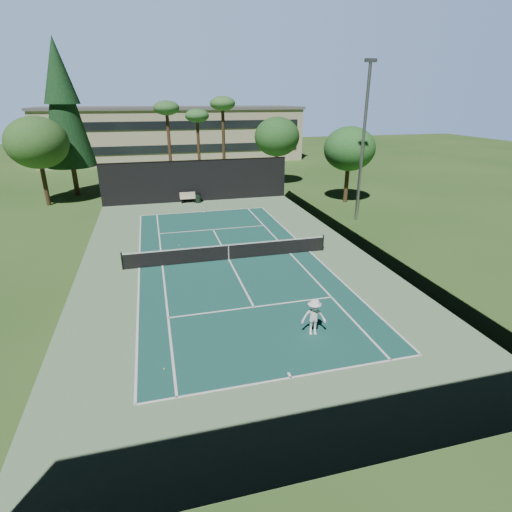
{
  "coord_description": "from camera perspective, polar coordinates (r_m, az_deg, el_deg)",
  "views": [
    {
      "loc": [
        -4.24,
        -23.08,
        9.52
      ],
      "look_at": [
        1.0,
        -3.0,
        1.3
      ],
      "focal_mm": 28.0,
      "sensor_mm": 36.0,
      "label": 1
    }
  ],
  "objects": [
    {
      "name": "tennis_ball_d",
      "position": [
        27.91,
        -18.47,
        0.56
      ],
      "size": [
        0.06,
        0.06,
        0.06
      ],
      "primitive_type": "sphere",
      "color": "#CAEC35",
      "rests_on": "ground"
    },
    {
      "name": "trash_bin",
      "position": [
        39.67,
        -8.28,
        8.21
      ],
      "size": [
        0.56,
        0.56,
        0.95
      ],
      "color": "black",
      "rests_on": "ground"
    },
    {
      "name": "tennis_ball_b",
      "position": [
        28.13,
        -10.96,
        1.48
      ],
      "size": [
        0.06,
        0.06,
        0.06
      ],
      "primitive_type": "sphere",
      "color": "yellow",
      "rests_on": "ground"
    },
    {
      "name": "palm_b",
      "position": [
        49.46,
        -8.41,
        18.89
      ],
      "size": [
        2.8,
        2.8,
        8.42
      ],
      "color": "#47321E",
      "rests_on": "ground"
    },
    {
      "name": "decid_tree_a",
      "position": [
        47.46,
        3.01,
        16.62
      ],
      "size": [
        5.12,
        5.12,
        7.62
      ],
      "color": "#4F3222",
      "rests_on": "ground"
    },
    {
      "name": "tennis_ball_a",
      "position": [
        15.99,
        -13.0,
        -15.43
      ],
      "size": [
        0.07,
        0.07,
        0.07
      ],
      "primitive_type": "sphere",
      "color": "#BED22F",
      "rests_on": "ground"
    },
    {
      "name": "tennis_net",
      "position": [
        25.12,
        -3.94,
        0.65
      ],
      "size": [
        12.9,
        0.1,
        1.1
      ],
      "color": "black",
      "rests_on": "ground"
    },
    {
      "name": "ground",
      "position": [
        25.33,
        -3.91,
        -0.53
      ],
      "size": [
        160.0,
        160.0,
        0.0
      ],
      "primitive_type": "plane",
      "color": "#2F541F",
      "rests_on": "ground"
    },
    {
      "name": "palm_a",
      "position": [
        47.15,
        -12.64,
        19.51
      ],
      "size": [
        2.8,
        2.8,
        9.32
      ],
      "color": "#4E3121",
      "rests_on": "ground"
    },
    {
      "name": "court_lines",
      "position": [
        25.32,
        -3.91,
        -0.48
      ],
      "size": [
        11.07,
        23.87,
        0.01
      ],
      "color": "white",
      "rests_on": "ground"
    },
    {
      "name": "pine_tree",
      "position": [
        45.74,
        -26.01,
        19.63
      ],
      "size": [
        4.8,
        4.8,
        15.0
      ],
      "color": "#4F3422",
      "rests_on": "ground"
    },
    {
      "name": "decid_tree_c",
      "position": [
        42.39,
        -28.8,
        13.97
      ],
      "size": [
        5.44,
        5.44,
        8.09
      ],
      "color": "#422F1C",
      "rests_on": "ground"
    },
    {
      "name": "player",
      "position": [
        17.38,
        8.27,
        -8.61
      ],
      "size": [
        1.19,
        0.85,
        1.67
      ],
      "primitive_type": "imported",
      "rotation": [
        0.0,
        0.0,
        -0.23
      ],
      "color": "white",
      "rests_on": "ground"
    },
    {
      "name": "apron_slab",
      "position": [
        25.32,
        -3.91,
        -0.52
      ],
      "size": [
        18.0,
        32.0,
        0.01
      ],
      "primitive_type": "cube",
      "color": "#688D62",
      "rests_on": "ground"
    },
    {
      "name": "palm_c",
      "position": [
        46.82,
        -4.79,
        20.42
      ],
      "size": [
        2.8,
        2.8,
        9.77
      ],
      "color": "#402E1B",
      "rests_on": "ground"
    },
    {
      "name": "campus_building",
      "position": [
        69.4,
        -11.59,
        16.8
      ],
      "size": [
        40.5,
        12.5,
        8.3
      ],
      "color": "#B6AC8D",
      "rests_on": "ground"
    },
    {
      "name": "light_pole",
      "position": [
        33.45,
        15.06,
        15.65
      ],
      "size": [
        0.9,
        0.25,
        12.22
      ],
      "color": "#92969A",
      "rests_on": "ground"
    },
    {
      "name": "fence",
      "position": [
        24.7,
        -4.05,
        3.85
      ],
      "size": [
        18.04,
        32.05,
        4.03
      ],
      "color": "black",
      "rests_on": "ground"
    },
    {
      "name": "decid_tree_b",
      "position": [
        39.79,
        13.2,
        14.66
      ],
      "size": [
        4.8,
        4.8,
        7.14
      ],
      "color": "#4A3620",
      "rests_on": "ground"
    },
    {
      "name": "park_bench",
      "position": [
        39.85,
        -9.73,
        8.28
      ],
      "size": [
        1.5,
        0.45,
        1.02
      ],
      "color": "#BCB09C",
      "rests_on": "ground"
    },
    {
      "name": "court_surface",
      "position": [
        25.32,
        -3.91,
        -0.5
      ],
      "size": [
        10.97,
        23.77,
        0.01
      ],
      "primitive_type": "cube",
      "color": "#184F48",
      "rests_on": "ground"
    },
    {
      "name": "tennis_ball_c",
      "position": [
        29.97,
        -4.37,
        3.08
      ],
      "size": [
        0.06,
        0.06,
        0.06
      ],
      "primitive_type": "sphere",
      "color": "yellow",
      "rests_on": "ground"
    }
  ]
}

